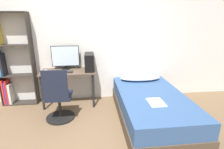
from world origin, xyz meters
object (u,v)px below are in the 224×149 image
Objects in this scene: office_chair at (59,101)px; bed at (151,106)px; monitor at (66,57)px; bookshelf at (9,63)px; pc_tower at (90,62)px; keyboard at (63,72)px.

bed is at bearing -4.25° from office_chair.
office_chair is 1.63m from bed.
office_chair is at bearing 175.75° from bed.
monitor reaches higher than office_chair.
monitor is at bearing 0.74° from bookshelf.
pc_tower is at bearing 144.07° from bed.
bed is (2.68, -0.90, -0.65)m from bookshelf.
bookshelf reaches higher than monitor.
office_chair is 1.71× the size of monitor.
bed is at bearing -18.50° from bookshelf.
monitor reaches higher than pc_tower.
office_chair is 2.53× the size of keyboard.
bookshelf reaches higher than pc_tower.
bed is (1.62, -0.12, -0.14)m from office_chair.
office_chair is at bearing -93.32° from keyboard.
pc_tower reaches higher than keyboard.
pc_tower is at bearing -15.24° from monitor.
monitor is 0.37m from keyboard.
pc_tower reaches higher than office_chair.
monitor is (0.06, 0.79, 0.61)m from office_chair.
keyboard is (0.03, 0.52, 0.36)m from office_chair.
monitor is at bearing 164.76° from pc_tower.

